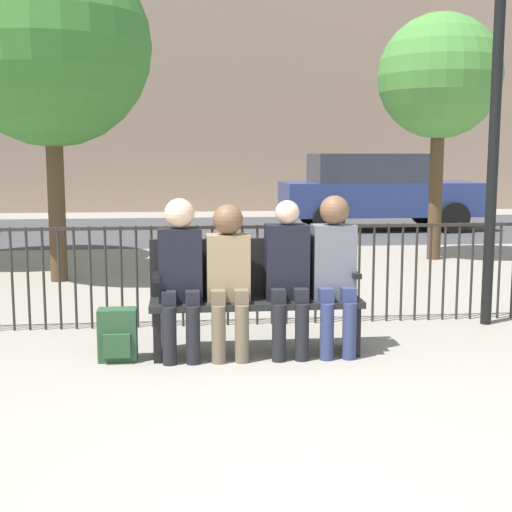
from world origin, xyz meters
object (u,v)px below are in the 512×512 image
at_px(seated_person_0, 180,269).
at_px(seated_person_2, 287,270).
at_px(park_bench, 255,292).
at_px(seated_person_1, 228,270).
at_px(tree_2, 440,78).
at_px(seated_person_3, 334,265).
at_px(lamp_post, 497,74).
at_px(parked_car_1, 376,190).
at_px(tree_0, 50,46).
at_px(backpack, 118,335).

distance_m(seated_person_0, seated_person_2, 0.85).
xyz_separation_m(park_bench, seated_person_1, (-0.22, -0.13, 0.20)).
relative_size(seated_person_0, tree_2, 0.34).
distance_m(seated_person_0, seated_person_3, 1.22).
relative_size(park_bench, seated_person_0, 1.34).
bearing_deg(lamp_post, tree_2, 76.44).
distance_m(tree_2, parked_car_1, 4.75).
relative_size(tree_0, lamp_post, 1.19).
xyz_separation_m(seated_person_0, tree_0, (-1.54, 3.67, 2.19)).
relative_size(tree_2, parked_car_1, 0.88).
distance_m(seated_person_1, lamp_post, 3.11).
relative_size(seated_person_2, parked_car_1, 0.30).
height_order(seated_person_0, seated_person_2, seated_person_0).
bearing_deg(lamp_post, park_bench, -162.60).
xyz_separation_m(backpack, lamp_post, (3.38, 0.87, 2.12)).
xyz_separation_m(seated_person_0, seated_person_3, (1.22, 0.00, 0.01)).
relative_size(park_bench, seated_person_2, 1.36).
relative_size(seated_person_1, parked_car_1, 0.29).
bearing_deg(seated_person_0, parked_car_1, 65.91).
bearing_deg(seated_person_0, seated_person_3, 0.03).
distance_m(seated_person_0, tree_2, 6.68).
bearing_deg(seated_person_2, park_bench, 152.86).
bearing_deg(backpack, seated_person_2, 1.10).
distance_m(seated_person_2, seated_person_3, 0.38).
bearing_deg(backpack, tree_0, 105.78).
bearing_deg(lamp_post, tree_0, 147.46).
distance_m(backpack, tree_2, 7.16).
relative_size(seated_person_0, seated_person_2, 1.02).
distance_m(park_bench, seated_person_1, 0.33).
bearing_deg(seated_person_0, seated_person_2, -0.08).
relative_size(seated_person_1, seated_person_2, 0.98).
distance_m(park_bench, seated_person_3, 0.68).
height_order(seated_person_1, parked_car_1, parked_car_1).
height_order(seated_person_0, lamp_post, lamp_post).
distance_m(park_bench, seated_person_2, 0.34).
distance_m(park_bench, seated_person_0, 0.65).
height_order(seated_person_2, seated_person_3, seated_person_3).
bearing_deg(lamp_post, backpack, -165.59).
distance_m(seated_person_0, lamp_post, 3.41).
bearing_deg(seated_person_1, lamp_post, 18.58).
xyz_separation_m(tree_2, parked_car_1, (0.30, 4.35, -1.89)).
height_order(seated_person_1, backpack, seated_person_1).
bearing_deg(parked_car_1, park_bench, -111.23).
bearing_deg(backpack, seated_person_1, 1.61).
bearing_deg(seated_person_3, tree_0, 127.00).
bearing_deg(backpack, seated_person_0, 3.11).
bearing_deg(seated_person_1, backpack, -178.39).
bearing_deg(seated_person_3, seated_person_2, -179.72).
relative_size(seated_person_3, backpack, 3.10).
xyz_separation_m(seated_person_2, tree_2, (3.05, 5.03, 2.05)).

